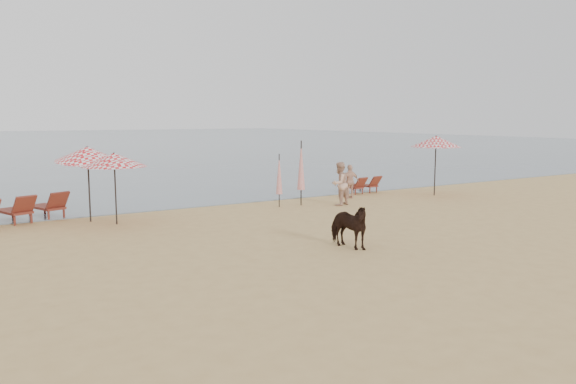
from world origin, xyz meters
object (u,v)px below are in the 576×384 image
Objects in this scene: beachgoer_right_b at (350,182)px; umbrella_open_left_a at (114,160)px; umbrella_closed_left at (279,174)px; umbrella_open_right at (436,142)px; umbrella_open_left_b at (88,154)px; umbrella_closed_right at (301,166)px; beachgoer_right_a at (339,184)px; lounger_cluster_right at (361,185)px; cow at (348,226)px.

umbrella_open_left_a is at bearing 9.51° from beachgoer_right_b.
umbrella_open_right is at bearing -6.09° from umbrella_closed_left.
beachgoer_right_b is at bearing -12.93° from umbrella_open_left_b.
umbrella_open_left_b reaches higher than beachgoer_right_b.
umbrella_open_left_b is 1.02× the size of umbrella_closed_right.
umbrella_closed_right is (0.97, -0.08, 0.30)m from umbrella_closed_left.
beachgoer_right_b is (1.55, 1.29, -0.13)m from beachgoer_right_a.
cow is (-7.40, -8.53, 0.23)m from lounger_cluster_right.
cow is at bearing -152.27° from umbrella_open_right.
beachgoer_right_a is (8.68, -0.62, -1.26)m from umbrella_open_left_a.
beachgoer_right_a is at bearing -148.29° from lounger_cluster_right.
umbrella_open_left_a is at bearing -178.45° from umbrella_closed_right.
umbrella_open_left_a is 10.34m from beachgoer_right_b.
umbrella_open_right reaches higher than umbrella_open_left_b.
umbrella_open_right is (14.73, -1.48, 0.14)m from umbrella_open_left_b.
umbrella_open_left_b is 9.29m from cow.
umbrella_closed_left is at bearing 175.11° from umbrella_closed_right.
cow is (-3.01, -6.92, -0.98)m from umbrella_closed_right.
lounger_cluster_right is 0.62× the size of umbrella_open_right.
umbrella_closed_right reaches higher than umbrella_closed_left.
cow is 9.42m from beachgoer_right_b.
umbrella_open_right is at bearing 17.64° from umbrella_open_left_a.
umbrella_closed_left is 1.42× the size of beachgoer_right_b.
umbrella_closed_left reaches higher than beachgoer_right_b.
beachgoer_right_b is at bearing 5.77° from umbrella_closed_left.
umbrella_open_left_a is 1.13× the size of umbrella_closed_left.
umbrella_closed_right is (8.01, -0.74, -0.70)m from umbrella_open_left_b.
umbrella_closed_left is (6.41, 0.28, -0.84)m from umbrella_open_left_a.
beachgoer_right_a is at bearing 45.59° from beachgoer_right_b.
umbrella_closed_left is (-7.69, 0.82, -1.14)m from umbrella_open_right.
umbrella_closed_left reaches higher than cow.
umbrella_open_right is 1.82× the size of beachgoer_right_b.
umbrella_closed_left is at bearing 63.68° from cow.
umbrella_closed_right is at bearing -16.76° from umbrella_open_left_b.
beachgoer_right_b reaches higher than lounger_cluster_right.
beachgoer_right_b is (-1.54, -1.15, 0.36)m from lounger_cluster_right.
umbrella_open_left_a is 0.88× the size of umbrella_open_right.
umbrella_open_left_a is 1.36× the size of beachgoer_right_a.
umbrella_open_left_a is at bearing 113.01° from cow.
beachgoer_right_b is at bearing 41.56° from cow.
umbrella_open_left_b is at bearing 113.10° from cow.
umbrella_open_right is 1.86× the size of cow.
umbrella_open_left_b is 1.83× the size of cow.
umbrella_closed_left is at bearing 11.55° from beachgoer_right_b.
cow is at bearing 38.42° from beachgoer_right_a.
lounger_cluster_right is 3.90m from umbrella_open_right.
lounger_cluster_right is 3.97m from beachgoer_right_a.
lounger_cluster_right is 0.96× the size of beachgoer_right_a.
beachgoer_right_a is (1.29, -0.82, -0.72)m from umbrella_closed_right.
umbrella_open_left_a is 0.92× the size of umbrella_closed_right.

